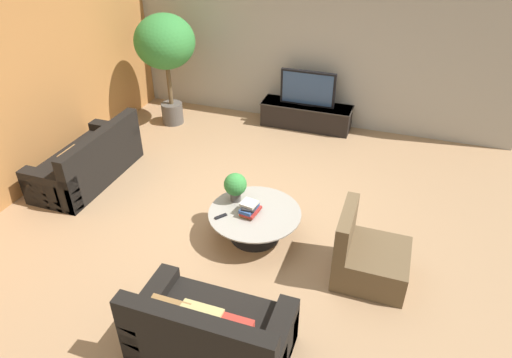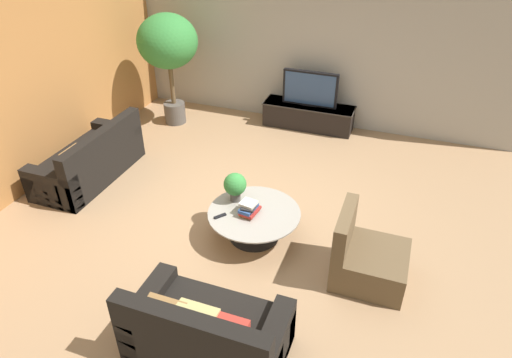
{
  "view_description": "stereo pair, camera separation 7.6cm",
  "coord_description": "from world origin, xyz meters",
  "px_view_note": "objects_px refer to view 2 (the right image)",
  "views": [
    {
      "loc": [
        1.81,
        -4.65,
        3.83
      ],
      "look_at": [
        0.15,
        0.12,
        0.55
      ],
      "focal_mm": 32.0,
      "sensor_mm": 36.0,
      "label": 1
    },
    {
      "loc": [
        1.89,
        -4.63,
        3.83
      ],
      "look_at": [
        0.15,
        0.12,
        0.55
      ],
      "focal_mm": 32.0,
      "sensor_mm": 36.0,
      "label": 2
    }
  ],
  "objects_px": {
    "couch_by_wall": "(90,161)",
    "armchair_wicker": "(366,259)",
    "media_console": "(308,116)",
    "couch_near_entry": "(206,333)",
    "coffee_table": "(254,219)",
    "television": "(310,89)",
    "potted_palm_tall": "(168,45)",
    "potted_plant_tabletop": "(235,185)"
  },
  "relations": [
    {
      "from": "media_console",
      "to": "potted_plant_tabletop",
      "type": "bearing_deg",
      "value": -93.05
    },
    {
      "from": "couch_near_entry",
      "to": "potted_plant_tabletop",
      "type": "bearing_deg",
      "value": -75.58
    },
    {
      "from": "media_console",
      "to": "armchair_wicker",
      "type": "bearing_deg",
      "value": -65.9
    },
    {
      "from": "coffee_table",
      "to": "potted_plant_tabletop",
      "type": "distance_m",
      "value": 0.49
    },
    {
      "from": "media_console",
      "to": "coffee_table",
      "type": "xyz_separation_m",
      "value": [
        0.15,
        -3.3,
        0.04
      ]
    },
    {
      "from": "media_console",
      "to": "couch_near_entry",
      "type": "relative_size",
      "value": 1.13
    },
    {
      "from": "couch_near_entry",
      "to": "armchair_wicker",
      "type": "relative_size",
      "value": 1.71
    },
    {
      "from": "media_console",
      "to": "couch_near_entry",
      "type": "distance_m",
      "value": 5.11
    },
    {
      "from": "coffee_table",
      "to": "armchair_wicker",
      "type": "distance_m",
      "value": 1.46
    },
    {
      "from": "armchair_wicker",
      "to": "potted_plant_tabletop",
      "type": "relative_size",
      "value": 2.2
    },
    {
      "from": "potted_palm_tall",
      "to": "potted_plant_tabletop",
      "type": "xyz_separation_m",
      "value": [
        2.26,
        -2.48,
        -0.85
      ]
    },
    {
      "from": "television",
      "to": "armchair_wicker",
      "type": "bearing_deg",
      "value": -65.89
    },
    {
      "from": "couch_near_entry",
      "to": "potted_plant_tabletop",
      "type": "relative_size",
      "value": 3.77
    },
    {
      "from": "armchair_wicker",
      "to": "media_console",
      "type": "bearing_deg",
      "value": 24.1
    },
    {
      "from": "media_console",
      "to": "potted_palm_tall",
      "type": "distance_m",
      "value": 2.8
    },
    {
      "from": "couch_near_entry",
      "to": "potted_plant_tabletop",
      "type": "xyz_separation_m",
      "value": [
        -0.5,
        1.96,
        0.32
      ]
    },
    {
      "from": "potted_palm_tall",
      "to": "couch_near_entry",
      "type": "bearing_deg",
      "value": -58.14
    },
    {
      "from": "coffee_table",
      "to": "potted_plant_tabletop",
      "type": "relative_size",
      "value": 2.98
    },
    {
      "from": "armchair_wicker",
      "to": "couch_near_entry",
      "type": "bearing_deg",
      "value": 141.14
    },
    {
      "from": "television",
      "to": "potted_plant_tabletop",
      "type": "height_order",
      "value": "television"
    },
    {
      "from": "couch_near_entry",
      "to": "armchair_wicker",
      "type": "xyz_separation_m",
      "value": [
        1.25,
        1.55,
        -0.02
      ]
    },
    {
      "from": "television",
      "to": "couch_by_wall",
      "type": "bearing_deg",
      "value": -133.45
    },
    {
      "from": "television",
      "to": "couch_by_wall",
      "type": "height_order",
      "value": "television"
    },
    {
      "from": "media_console",
      "to": "potted_palm_tall",
      "type": "height_order",
      "value": "potted_palm_tall"
    },
    {
      "from": "coffee_table",
      "to": "couch_by_wall",
      "type": "bearing_deg",
      "value": 170.55
    },
    {
      "from": "potted_plant_tabletop",
      "to": "couch_near_entry",
      "type": "bearing_deg",
      "value": -75.58
    },
    {
      "from": "couch_by_wall",
      "to": "armchair_wicker",
      "type": "bearing_deg",
      "value": 80.43
    },
    {
      "from": "television",
      "to": "potted_palm_tall",
      "type": "height_order",
      "value": "potted_palm_tall"
    },
    {
      "from": "couch_near_entry",
      "to": "potted_palm_tall",
      "type": "height_order",
      "value": "potted_palm_tall"
    },
    {
      "from": "couch_by_wall",
      "to": "armchair_wicker",
      "type": "distance_m",
      "value": 4.33
    },
    {
      "from": "television",
      "to": "potted_palm_tall",
      "type": "bearing_deg",
      "value": -164.86
    },
    {
      "from": "television",
      "to": "couch_by_wall",
      "type": "relative_size",
      "value": 0.56
    },
    {
      "from": "television",
      "to": "armchair_wicker",
      "type": "height_order",
      "value": "television"
    },
    {
      "from": "coffee_table",
      "to": "armchair_wicker",
      "type": "relative_size",
      "value": 1.36
    },
    {
      "from": "couch_by_wall",
      "to": "potted_palm_tall",
      "type": "relative_size",
      "value": 0.89
    },
    {
      "from": "couch_by_wall",
      "to": "potted_palm_tall",
      "type": "height_order",
      "value": "potted_palm_tall"
    },
    {
      "from": "coffee_table",
      "to": "couch_by_wall",
      "type": "xyz_separation_m",
      "value": [
        -2.83,
        0.47,
        0.02
      ]
    },
    {
      "from": "couch_near_entry",
      "to": "television",
      "type": "bearing_deg",
      "value": -86.21
    },
    {
      "from": "television",
      "to": "couch_near_entry",
      "type": "bearing_deg",
      "value": -86.21
    },
    {
      "from": "media_console",
      "to": "armchair_wicker",
      "type": "relative_size",
      "value": 1.93
    },
    {
      "from": "couch_by_wall",
      "to": "armchair_wicker",
      "type": "xyz_separation_m",
      "value": [
        4.27,
        -0.72,
        -0.02
      ]
    },
    {
      "from": "television",
      "to": "armchair_wicker",
      "type": "xyz_separation_m",
      "value": [
        1.59,
        -3.55,
        -0.48
      ]
    }
  ]
}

